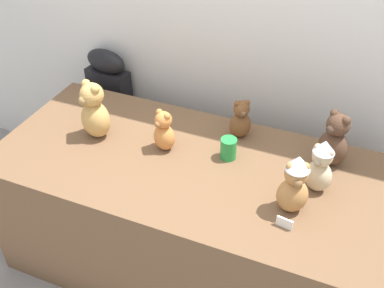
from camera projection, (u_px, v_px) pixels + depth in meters
wall_back at (242, 8)px, 2.31m from camera, size 7.00×0.08×2.60m
display_table at (192, 218)px, 2.37m from camera, size 1.98×0.88×0.77m
instrument_case at (113, 115)px, 2.96m from camera, size 0.29×0.16×0.97m
teddy_bear_ginger at (164, 132)px, 2.16m from camera, size 0.14×0.13×0.22m
teddy_bear_chestnut at (241, 120)px, 2.24m from camera, size 0.15×0.14×0.22m
teddy_bear_cocoa at (334, 141)px, 2.05m from camera, size 0.19×0.18×0.29m
teddy_bear_honey at (94, 112)px, 2.22m from camera, size 0.20×0.19×0.32m
teddy_bear_caramel at (294, 185)px, 1.80m from camera, size 0.16×0.15×0.29m
teddy_bear_sand at (320, 166)px, 1.91m from camera, size 0.15×0.14×0.27m
party_cup_green at (228, 148)px, 2.13m from camera, size 0.08×0.08×0.11m
name_card_front_left at (284, 223)px, 1.79m from camera, size 0.07×0.02×0.05m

